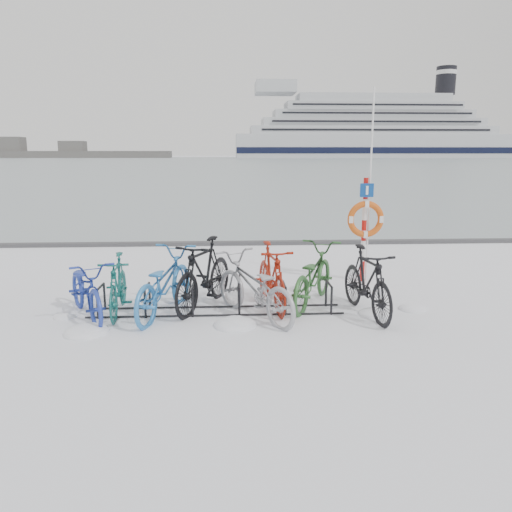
{
  "coord_description": "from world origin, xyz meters",
  "views": [
    {
      "loc": [
        0.22,
        -7.62,
        2.48
      ],
      "look_at": [
        0.66,
        0.6,
        0.78
      ],
      "focal_mm": 35.0,
      "sensor_mm": 36.0,
      "label": 1
    }
  ],
  "objects": [
    {
      "name": "bike_3",
      "position": [
        -0.2,
        0.3,
        0.58
      ],
      "size": [
        1.29,
        2.0,
        1.17
      ],
      "primitive_type": "imported",
      "rotation": [
        0.0,
        0.0,
        -0.41
      ],
      "color": "black",
      "rests_on": "ground"
    },
    {
      "name": "cruise_ferry",
      "position": [
        67.23,
        234.11,
        11.51
      ],
      "size": [
        128.58,
        24.27,
        42.25
      ],
      "color": "silver",
      "rests_on": "ground"
    },
    {
      "name": "bike_2",
      "position": [
        -0.82,
        -0.0,
        0.53
      ],
      "size": [
        1.24,
        2.13,
        1.05
      ],
      "primitive_type": "imported",
      "rotation": [
        0.0,
        0.0,
        2.85
      ],
      "color": "#2D75BB",
      "rests_on": "ground"
    },
    {
      "name": "bike_5",
      "position": [
        0.9,
        0.27,
        0.54
      ],
      "size": [
        0.77,
        1.86,
        1.08
      ],
      "primitive_type": "imported",
      "rotation": [
        0.0,
        0.0,
        0.15
      ],
      "color": "maroon",
      "rests_on": "ground"
    },
    {
      "name": "bike_6",
      "position": [
        1.6,
        0.4,
        0.52
      ],
      "size": [
        1.48,
        2.07,
        1.03
      ],
      "primitive_type": "imported",
      "rotation": [
        0.0,
        0.0,
        2.69
      ],
      "color": "#2C5D2B",
      "rests_on": "ground"
    },
    {
      "name": "ground",
      "position": [
        0.0,
        0.0,
        0.0
      ],
      "size": [
        900.0,
        900.0,
        0.0
      ],
      "primitive_type": "plane",
      "color": "white",
      "rests_on": "ground"
    },
    {
      "name": "bike_4",
      "position": [
        0.58,
        -0.27,
        0.51
      ],
      "size": [
        1.62,
        2.01,
        1.02
      ],
      "primitive_type": "imported",
      "rotation": [
        0.0,
        0.0,
        3.71
      ],
      "color": "#9999A0",
      "rests_on": "ground"
    },
    {
      "name": "bike_rack",
      "position": [
        0.0,
        0.0,
        0.18
      ],
      "size": [
        4.0,
        0.48,
        0.46
      ],
      "color": "black",
      "rests_on": "ground"
    },
    {
      "name": "bike_0",
      "position": [
        -1.98,
        -0.1,
        0.48
      ],
      "size": [
        1.42,
        1.91,
        0.96
      ],
      "primitive_type": "imported",
      "rotation": [
        0.0,
        0.0,
        0.49
      ],
      "color": "#23379B",
      "rests_on": "ground"
    },
    {
      "name": "bike_7",
      "position": [
        2.35,
        -0.2,
        0.55
      ],
      "size": [
        0.76,
        1.88,
        1.1
      ],
      "primitive_type": "imported",
      "rotation": [
        0.0,
        0.0,
        0.14
      ],
      "color": "black",
      "rests_on": "ground"
    },
    {
      "name": "quay_edge",
      "position": [
        0.0,
        5.9,
        0.05
      ],
      "size": [
        400.0,
        0.25,
        0.1
      ],
      "primitive_type": "cube",
      "color": "#3F3F42",
      "rests_on": "ground"
    },
    {
      "name": "snow_drifts",
      "position": [
        0.13,
        -0.26,
        0.0
      ],
      "size": [
        5.91,
        2.03,
        0.23
      ],
      "color": "white",
      "rests_on": "ground"
    },
    {
      "name": "lifebuoy_station",
      "position": [
        2.83,
        1.77,
        1.24
      ],
      "size": [
        0.71,
        0.22,
        3.68
      ],
      "color": "#AD110D",
      "rests_on": "ground"
    },
    {
      "name": "bike_1",
      "position": [
        -1.54,
        0.07,
        0.48
      ],
      "size": [
        0.56,
        1.62,
        0.96
      ],
      "primitive_type": "imported",
      "rotation": [
        0.0,
        0.0,
        0.07
      ],
      "color": "#145853",
      "rests_on": "ground"
    },
    {
      "name": "ice_sheet",
      "position": [
        0.0,
        155.0,
        0.01
      ],
      "size": [
        400.0,
        298.0,
        0.02
      ],
      "primitive_type": "cube",
      "color": "#93A0A6",
      "rests_on": "ground"
    }
  ]
}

